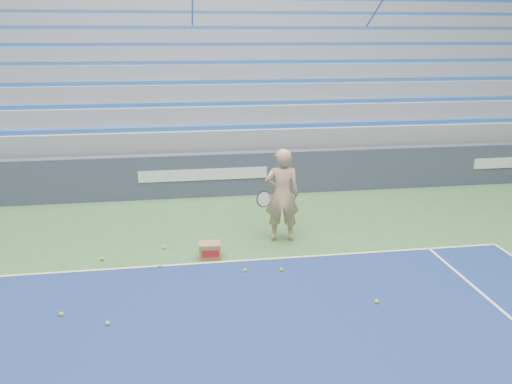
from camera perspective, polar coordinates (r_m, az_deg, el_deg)
sponsor_barrier at (r=12.68m, az=-6.02°, el=1.95°), size 30.00×0.32×1.10m
bleachers at (r=18.01m, az=-7.11°, el=12.37°), size 31.00×9.15×7.30m
tennis_player at (r=9.77m, az=2.98°, el=-0.37°), size 0.97×0.88×1.87m
ball_box at (r=9.27m, az=-5.29°, el=-6.67°), size 0.41×0.33×0.29m
tennis_ball_0 at (r=8.78m, az=2.93°, el=-8.86°), size 0.07×0.07×0.07m
tennis_ball_1 at (r=8.02m, az=13.64°, el=-12.09°), size 0.07×0.07×0.07m
tennis_ball_2 at (r=9.79m, az=-10.51°, el=-6.24°), size 0.07×0.07×0.07m
tennis_ball_3 at (r=8.02m, az=-21.37°, el=-12.88°), size 0.07×0.07×0.07m
tennis_ball_4 at (r=7.59m, az=-16.60°, el=-14.20°), size 0.07×0.07×0.07m
tennis_ball_5 at (r=9.05m, az=-10.94°, el=-8.32°), size 0.07×0.07×0.07m
tennis_ball_6 at (r=8.75m, az=-1.27°, el=-8.94°), size 0.07×0.07×0.07m
tennis_ball_7 at (r=9.58m, az=-17.20°, el=-7.32°), size 0.07×0.07×0.07m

